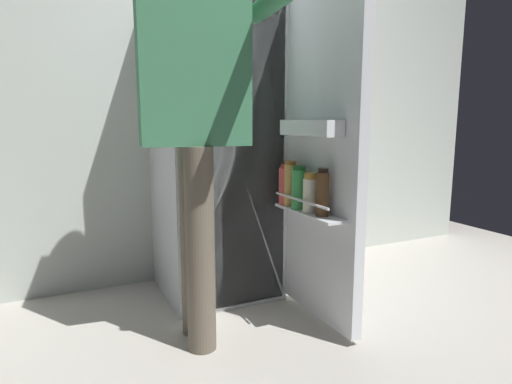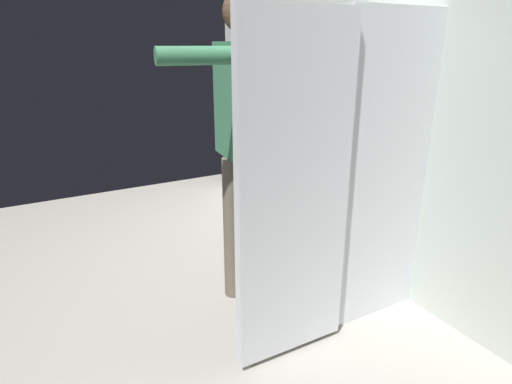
% 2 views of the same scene
% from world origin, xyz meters
% --- Properties ---
extents(ground_plane, '(5.25, 5.25, 0.00)m').
position_xyz_m(ground_plane, '(0.00, 0.00, 0.00)').
color(ground_plane, '#B7B2A8').
extents(kitchen_wall, '(4.40, 0.10, 2.42)m').
position_xyz_m(kitchen_wall, '(0.00, 0.88, 1.21)').
color(kitchen_wall, beige).
rests_on(kitchen_wall, ground_plane).
extents(refrigerator, '(0.64, 1.15, 1.62)m').
position_xyz_m(refrigerator, '(0.03, 0.49, 0.81)').
color(refrigerator, silver).
rests_on(refrigerator, ground_plane).
extents(person, '(0.56, 0.79, 1.72)m').
position_xyz_m(person, '(-0.26, 0.03, 1.04)').
color(person, '#665B4C').
rests_on(person, ground_plane).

